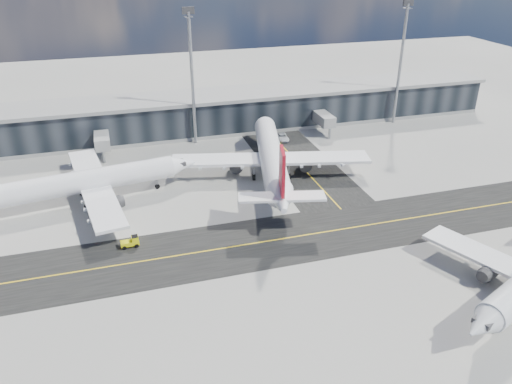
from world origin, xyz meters
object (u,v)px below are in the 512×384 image
(airliner_af, at_px, (84,182))
(service_van, at_px, (283,137))
(baggage_tug, at_px, (131,242))
(airliner_redtail, at_px, (272,158))

(airliner_af, relative_size, service_van, 8.02)
(baggage_tug, bearing_deg, airliner_af, -161.28)
(airliner_af, xyz_separation_m, baggage_tug, (6.44, -16.60, -3.04))
(airliner_redtail, xyz_separation_m, baggage_tug, (-27.21, -16.61, -3.53))
(baggage_tug, bearing_deg, service_van, 132.15)
(airliner_af, distance_m, service_van, 46.71)
(airliner_redtail, relative_size, service_van, 8.97)
(service_van, bearing_deg, airliner_redtail, -109.34)
(airliner_af, bearing_deg, airliner_redtail, 81.52)
(service_van, bearing_deg, baggage_tug, -129.65)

